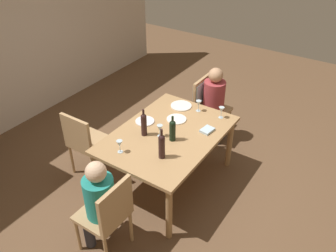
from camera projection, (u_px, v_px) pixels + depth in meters
name	position (u px, v px, depth m)	size (l,w,h in m)	color
ground_plane	(168.00, 181.00, 4.52)	(10.00, 10.00, 0.00)	brown
rear_room_partition	(7.00, 38.00, 5.03)	(6.40, 0.12, 2.70)	beige
dining_table	(168.00, 139.00, 4.15)	(1.58, 1.12, 0.75)	#A87F51
chair_left_end	(108.00, 213.00, 3.38)	(0.44, 0.44, 0.92)	tan
chair_right_end	(206.00, 100.00, 5.06)	(0.44, 0.46, 0.92)	tan
chair_far_left	(85.00, 140.00, 4.35)	(0.44, 0.44, 0.92)	tan
person_woman_host	(98.00, 200.00, 3.37)	(0.30, 0.34, 1.11)	#33333D
person_man_bearded	(215.00, 100.00, 4.96)	(0.30, 0.35, 1.12)	#33333D
wine_bottle_tall_green	(144.00, 124.00, 3.99)	(0.07, 0.07, 0.34)	black
wine_bottle_dark_red	(162.00, 145.00, 3.65)	(0.07, 0.07, 0.36)	black
wine_bottle_short_olive	(172.00, 130.00, 3.92)	(0.07, 0.07, 0.31)	black
wine_glass_near_left	(120.00, 144.00, 3.75)	(0.07, 0.07, 0.15)	silver
wine_glass_centre	(221.00, 110.00, 4.32)	(0.07, 0.07, 0.15)	silver
wine_glass_near_right	(160.00, 128.00, 4.00)	(0.07, 0.07, 0.15)	silver
wine_glass_far	(199.00, 104.00, 4.46)	(0.07, 0.07, 0.15)	silver
dinner_plate_host	(181.00, 106.00, 4.61)	(0.27, 0.27, 0.01)	white
dinner_plate_guest_left	(177.00, 119.00, 4.34)	(0.24, 0.24, 0.01)	white
dinner_plate_guest_right	(145.00, 121.00, 4.30)	(0.23, 0.23, 0.01)	white
folded_napkin	(207.00, 130.00, 4.13)	(0.16, 0.12, 0.03)	#ADC6D6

